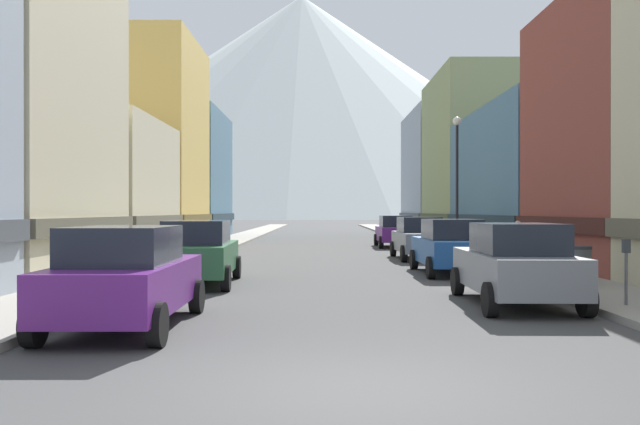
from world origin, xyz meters
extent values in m
plane|color=#414141|center=(0.00, 0.00, 0.00)|extent=(400.00, 400.00, 0.00)
cube|color=gray|center=(-6.25, 35.00, 0.07)|extent=(2.50, 100.00, 0.15)
cube|color=gray|center=(6.25, 35.00, 0.07)|extent=(2.50, 100.00, 0.15)
cube|color=beige|center=(-11.03, 21.45, 3.03)|extent=(7.06, 8.35, 6.05)
cube|color=#595444|center=(-11.03, 21.45, 1.60)|extent=(7.36, 8.35, 0.50)
cube|color=#D8B259|center=(-11.08, 30.27, 5.90)|extent=(7.16, 8.50, 11.80)
cube|color=brown|center=(-11.08, 30.27, 1.60)|extent=(7.46, 8.50, 0.50)
cube|color=slate|center=(-12.22, 40.22, 4.59)|extent=(9.44, 10.48, 9.18)
cube|color=#22333F|center=(-12.22, 40.22, 1.60)|extent=(9.74, 10.48, 0.50)
cube|color=slate|center=(10.97, 25.57, 3.58)|extent=(6.94, 13.60, 7.16)
cube|color=#22333F|center=(10.97, 25.57, 1.60)|extent=(7.24, 13.60, 0.50)
cube|color=#8C9966|center=(12.30, 38.08, 5.72)|extent=(9.60, 11.22, 11.44)
cube|color=#3F442D|center=(12.30, 38.08, 1.60)|extent=(9.90, 11.22, 0.50)
cube|color=#99A5B2|center=(11.24, 50.44, 5.36)|extent=(7.47, 12.59, 10.72)
cube|color=#444A50|center=(11.24, 50.44, 1.60)|extent=(7.77, 12.59, 0.50)
cube|color=#591E72|center=(-3.80, 4.03, 0.74)|extent=(1.87, 4.41, 0.80)
cube|color=#1E232D|center=(-3.80, 3.78, 1.46)|extent=(1.62, 2.21, 0.64)
cylinder|color=black|center=(-4.73, 5.68, 0.34)|extent=(0.23, 0.68, 0.68)
cylinder|color=black|center=(-2.89, 5.69, 0.34)|extent=(0.23, 0.68, 0.68)
cylinder|color=black|center=(-4.71, 2.38, 0.34)|extent=(0.23, 0.68, 0.68)
cylinder|color=black|center=(-2.87, 2.39, 0.34)|extent=(0.23, 0.68, 0.68)
cube|color=#265933|center=(-3.80, 10.77, 0.74)|extent=(2.03, 4.47, 0.80)
cube|color=#1E232D|center=(-3.79, 10.52, 1.46)|extent=(1.69, 2.27, 0.64)
cylinder|color=black|center=(-4.79, 12.38, 0.34)|extent=(0.25, 0.69, 0.68)
cylinder|color=black|center=(-2.95, 12.46, 0.34)|extent=(0.25, 0.69, 0.68)
cylinder|color=black|center=(-4.65, 9.08, 0.34)|extent=(0.25, 0.69, 0.68)
cylinder|color=black|center=(-2.81, 9.16, 0.34)|extent=(0.25, 0.69, 0.68)
cube|color=slate|center=(3.80, 6.82, 0.74)|extent=(1.92, 4.43, 0.80)
cube|color=#1E232D|center=(3.80, 6.57, 1.46)|extent=(1.64, 2.23, 0.64)
cylinder|color=black|center=(2.91, 8.48, 0.34)|extent=(0.23, 0.68, 0.68)
cylinder|color=black|center=(4.75, 8.45, 0.34)|extent=(0.23, 0.68, 0.68)
cylinder|color=black|center=(2.85, 5.18, 0.34)|extent=(0.23, 0.68, 0.68)
cylinder|color=black|center=(4.69, 5.15, 0.34)|extent=(0.23, 0.68, 0.68)
cube|color=#19478C|center=(3.80, 13.87, 0.74)|extent=(1.89, 4.42, 0.80)
cube|color=#1E232D|center=(3.80, 13.62, 1.46)|extent=(1.62, 2.22, 0.64)
cylinder|color=black|center=(2.86, 15.51, 0.34)|extent=(0.23, 0.68, 0.68)
cylinder|color=black|center=(4.70, 15.53, 0.34)|extent=(0.23, 0.68, 0.68)
cylinder|color=black|center=(2.90, 12.21, 0.34)|extent=(0.23, 0.68, 0.68)
cylinder|color=black|center=(4.74, 12.23, 0.34)|extent=(0.23, 0.68, 0.68)
cube|color=slate|center=(3.80, 20.30, 0.74)|extent=(1.92, 4.43, 0.80)
cube|color=#1E232D|center=(3.80, 20.55, 1.46)|extent=(1.64, 2.23, 0.64)
cylinder|color=black|center=(4.75, 18.66, 0.34)|extent=(0.23, 0.68, 0.68)
cylinder|color=black|center=(2.91, 18.63, 0.34)|extent=(0.23, 0.68, 0.68)
cylinder|color=black|center=(4.69, 21.96, 0.34)|extent=(0.23, 0.68, 0.68)
cylinder|color=black|center=(2.85, 21.93, 0.34)|extent=(0.23, 0.68, 0.68)
cube|color=#591E72|center=(3.80, 29.57, 0.74)|extent=(1.86, 4.41, 0.80)
cube|color=#1E232D|center=(3.80, 29.32, 1.46)|extent=(1.61, 2.21, 0.64)
cylinder|color=black|center=(2.89, 31.23, 0.34)|extent=(0.22, 0.68, 0.68)
cylinder|color=black|center=(4.73, 31.22, 0.34)|extent=(0.22, 0.68, 0.68)
cylinder|color=black|center=(2.87, 27.93, 0.34)|extent=(0.22, 0.68, 0.68)
cylinder|color=black|center=(4.71, 27.92, 0.34)|extent=(0.22, 0.68, 0.68)
cylinder|color=#595960|center=(5.75, 5.79, 0.68)|extent=(0.06, 0.06, 1.05)
cube|color=#33383F|center=(5.75, 5.79, 1.34)|extent=(0.14, 0.10, 0.28)
cylinder|color=#4C5156|center=(6.35, 9.64, 0.60)|extent=(0.56, 0.56, 0.90)
cylinder|color=#2D2D33|center=(6.35, 9.64, 1.09)|extent=(0.59, 0.59, 0.08)
cylinder|color=gray|center=(7.00, 16.53, 0.33)|extent=(0.50, 0.50, 0.36)
sphere|color=#1B8232|center=(7.00, 16.53, 0.69)|extent=(0.46, 0.46, 0.46)
cylinder|color=brown|center=(6.25, 14.68, 0.83)|extent=(0.36, 0.36, 1.35)
sphere|color=tan|center=(6.25, 14.68, 1.61)|extent=(0.21, 0.21, 0.21)
cylinder|color=black|center=(5.35, 20.18, 2.90)|extent=(0.12, 0.12, 5.50)
sphere|color=white|center=(5.35, 20.18, 5.83)|extent=(0.36, 0.36, 0.36)
cone|color=silver|center=(-7.87, 260.00, 44.88)|extent=(245.77, 245.77, 89.76)
camera|label=1|loc=(-0.43, -7.40, 2.05)|focal=36.80mm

